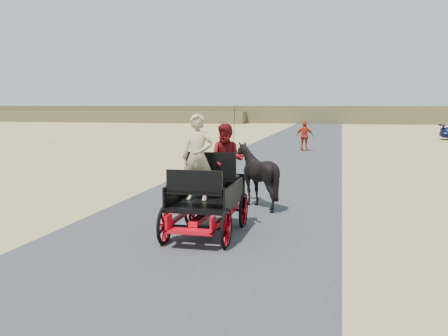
% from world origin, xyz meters
% --- Properties ---
extents(ground, '(140.00, 140.00, 0.00)m').
position_xyz_m(ground, '(0.00, 0.00, 0.00)').
color(ground, tan).
extents(road, '(6.00, 140.00, 0.01)m').
position_xyz_m(road, '(0.00, 0.00, 0.01)').
color(road, '#38383A').
rests_on(road, ground).
extents(ridge_far, '(140.00, 6.00, 2.40)m').
position_xyz_m(ridge_far, '(0.00, 62.00, 1.20)').
color(ridge_far, brown).
rests_on(ridge_far, ground).
extents(ridge_near, '(40.00, 4.00, 1.60)m').
position_xyz_m(ridge_near, '(-30.00, 58.00, 0.80)').
color(ridge_near, brown).
rests_on(ridge_near, ground).
extents(carriage, '(1.30, 2.40, 0.72)m').
position_xyz_m(carriage, '(0.23, -0.14, 0.36)').
color(carriage, black).
rests_on(carriage, ground).
extents(horse_left, '(0.91, 2.01, 1.70)m').
position_xyz_m(horse_left, '(-0.32, 2.86, 0.85)').
color(horse_left, black).
rests_on(horse_left, ground).
extents(horse_right, '(1.37, 1.54, 1.70)m').
position_xyz_m(horse_right, '(0.78, 2.86, 0.85)').
color(horse_right, black).
rests_on(horse_right, ground).
extents(driver_man, '(0.66, 0.43, 1.80)m').
position_xyz_m(driver_man, '(0.03, -0.09, 1.62)').
color(driver_man, tan).
rests_on(driver_man, carriage).
extents(passenger_woman, '(0.77, 0.60, 1.58)m').
position_xyz_m(passenger_woman, '(0.53, 0.46, 1.51)').
color(passenger_woman, '#660C0F').
rests_on(passenger_woman, carriage).
extents(pedestrian, '(1.02, 0.44, 1.73)m').
position_xyz_m(pedestrian, '(0.89, 19.02, 0.86)').
color(pedestrian, '#B32B14').
rests_on(pedestrian, ground).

